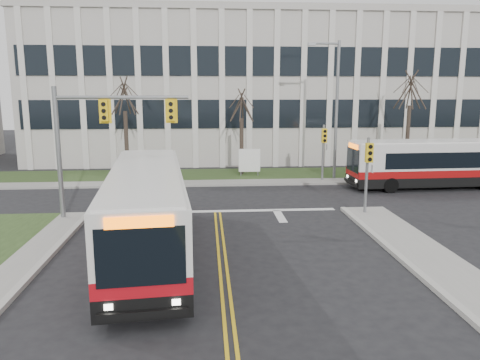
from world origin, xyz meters
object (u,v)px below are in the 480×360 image
at_px(streetlight, 334,103).
at_px(bus_cross, 438,165).
at_px(bus_main, 147,213).
at_px(directory_sign, 249,161).

distance_m(streetlight, bus_cross, 7.61).
relative_size(streetlight, bus_main, 0.78).
height_order(streetlight, directory_sign, streetlight).
bearing_deg(bus_main, directory_sign, 65.63).
bearing_deg(bus_main, streetlight, 46.99).
xyz_separation_m(streetlight, bus_cross, (5.80, -3.21, -3.74)).
xyz_separation_m(directory_sign, bus_cross, (11.33, -4.51, 0.29)).
distance_m(bus_main, bus_cross, 19.79).
relative_size(directory_sign, bus_main, 0.17).
relative_size(directory_sign, bus_cross, 0.18).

